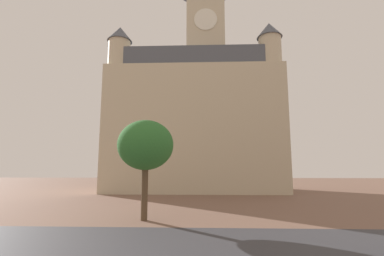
% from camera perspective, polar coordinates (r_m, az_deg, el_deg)
% --- Properties ---
extents(ground_plane, '(120.00, 120.00, 0.00)m').
position_cam_1_polar(ground_plane, '(13.68, -1.38, -21.99)').
color(ground_plane, brown).
extents(street_asphalt_strip, '(120.00, 8.21, 0.00)m').
position_cam_1_polar(street_asphalt_strip, '(11.25, -2.26, -25.08)').
color(street_asphalt_strip, '#38383D').
rests_on(street_asphalt_strip, ground_plane).
extents(landmark_building, '(22.60, 10.26, 30.61)m').
position_cam_1_polar(landmark_building, '(36.43, 0.95, 2.50)').
color(landmark_building, beige).
rests_on(landmark_building, ground_plane).
extents(tree_curb_far, '(3.50, 3.50, 6.16)m').
position_cam_1_polar(tree_curb_far, '(17.04, -9.89, -3.72)').
color(tree_curb_far, brown).
rests_on(tree_curb_far, ground_plane).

